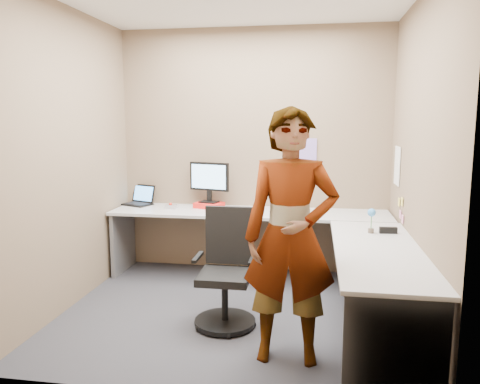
% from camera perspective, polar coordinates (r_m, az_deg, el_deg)
% --- Properties ---
extents(ground, '(3.00, 3.00, 0.00)m').
position_cam_1_polar(ground, '(4.30, -0.81, -14.46)').
color(ground, '#2A2A2F').
rests_on(ground, ground).
extents(wall_back, '(3.00, 0.00, 3.00)m').
position_cam_1_polar(wall_back, '(5.25, 1.64, 4.97)').
color(wall_back, brown).
rests_on(wall_back, ground).
extents(wall_right, '(0.00, 2.70, 2.70)m').
position_cam_1_polar(wall_right, '(3.99, 20.90, 3.20)').
color(wall_right, brown).
rests_on(wall_right, ground).
extents(wall_left, '(0.00, 2.70, 2.70)m').
position_cam_1_polar(wall_left, '(4.48, -20.14, 3.79)').
color(wall_left, brown).
rests_on(wall_left, ground).
extents(desk, '(2.98, 2.58, 0.73)m').
position_cam_1_polar(desk, '(4.43, 5.66, -5.78)').
color(desk, '#A8A8A8').
rests_on(desk, ground).
extents(paper_ream, '(0.34, 0.29, 0.06)m').
position_cam_1_polar(paper_ream, '(5.22, -3.78, -1.61)').
color(paper_ream, red).
rests_on(paper_ream, desk).
extents(monitor, '(0.46, 0.19, 0.45)m').
position_cam_1_polar(monitor, '(5.19, -3.78, 1.61)').
color(monitor, black).
rests_on(monitor, paper_ream).
extents(laptop, '(0.39, 0.36, 0.22)m').
position_cam_1_polar(laptop, '(5.53, -12.09, -0.91)').
color(laptop, black).
rests_on(laptop, desk).
extents(trackball_mouse, '(0.12, 0.08, 0.07)m').
position_cam_1_polar(trackball_mouse, '(5.21, -8.43, -1.75)').
color(trackball_mouse, '#B7B7BC').
rests_on(trackball_mouse, desk).
extents(origami, '(0.10, 0.10, 0.06)m').
position_cam_1_polar(origami, '(4.97, -1.37, -2.11)').
color(origami, white).
rests_on(origami, desk).
extents(stapler, '(0.15, 0.05, 0.05)m').
position_cam_1_polar(stapler, '(4.24, 17.62, -4.47)').
color(stapler, black).
rests_on(stapler, desk).
extents(flower, '(0.07, 0.07, 0.22)m').
position_cam_1_polar(flower, '(4.19, 15.73, -2.92)').
color(flower, brown).
rests_on(flower, desk).
extents(calendar_purple, '(0.30, 0.01, 0.40)m').
position_cam_1_polar(calendar_purple, '(5.20, 7.65, 4.30)').
color(calendar_purple, '#846BB7').
rests_on(calendar_purple, wall_back).
extents(calendar_white, '(0.01, 0.28, 0.38)m').
position_cam_1_polar(calendar_white, '(4.88, 18.62, 3.05)').
color(calendar_white, white).
rests_on(calendar_white, wall_right).
extents(sticky_note_a, '(0.01, 0.07, 0.07)m').
position_cam_1_polar(sticky_note_a, '(4.58, 19.14, -1.12)').
color(sticky_note_a, '#F2E059').
rests_on(sticky_note_a, wall_right).
extents(sticky_note_b, '(0.01, 0.07, 0.07)m').
position_cam_1_polar(sticky_note_b, '(4.65, 18.96, -2.60)').
color(sticky_note_b, pink).
rests_on(sticky_note_b, wall_right).
extents(sticky_note_c, '(0.01, 0.07, 0.07)m').
position_cam_1_polar(sticky_note_c, '(4.54, 19.19, -3.14)').
color(sticky_note_c, pink).
rests_on(sticky_note_c, wall_right).
extents(sticky_note_d, '(0.01, 0.07, 0.07)m').
position_cam_1_polar(sticky_note_d, '(4.73, 18.81, -1.17)').
color(sticky_note_d, '#F2E059').
rests_on(sticky_note_d, wall_right).
extents(office_chair, '(0.51, 0.51, 0.96)m').
position_cam_1_polar(office_chair, '(3.96, -1.71, -10.47)').
color(office_chair, black).
rests_on(office_chair, ground).
extents(person, '(0.67, 0.45, 1.79)m').
position_cam_1_polar(person, '(3.28, 6.19, -5.45)').
color(person, '#999399').
rests_on(person, ground).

